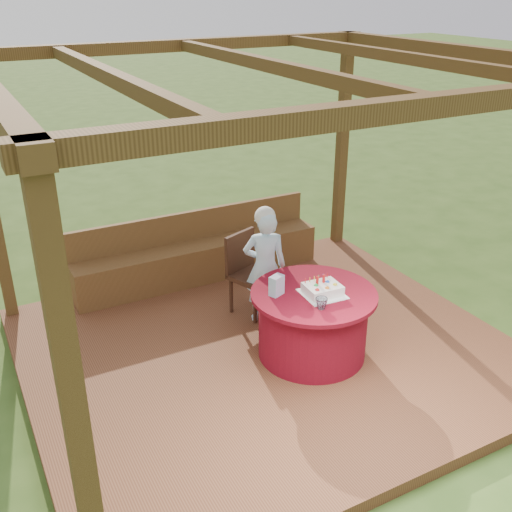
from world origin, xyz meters
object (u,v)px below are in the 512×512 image
at_px(table, 313,323).
at_px(birthday_cake, 323,289).
at_px(bench, 198,257).
at_px(gift_bag, 277,285).
at_px(chair, 248,269).
at_px(elderly_woman, 265,264).
at_px(drinking_glass, 321,303).

height_order(table, birthday_cake, birthday_cake).
height_order(bench, birthday_cake, birthday_cake).
height_order(table, gift_bag, gift_bag).
distance_m(bench, chair, 1.00).
height_order(bench, elderly_woman, elderly_woman).
xyz_separation_m(elderly_woman, gift_bag, (-0.24, -0.66, 0.12)).
relative_size(bench, table, 2.56).
xyz_separation_m(chair, drinking_glass, (0.03, -1.34, 0.24)).
bearing_deg(drinking_glass, elderly_woman, 88.69).
relative_size(birthday_cake, drinking_glass, 3.52).
bearing_deg(bench, birthday_cake, -80.23).
relative_size(gift_bag, drinking_glass, 1.73).
bearing_deg(chair, bench, 100.10).
bearing_deg(birthday_cake, elderly_woman, 98.68).
relative_size(table, gift_bag, 6.22).
distance_m(chair, birthday_cake, 1.16).
xyz_separation_m(gift_bag, drinking_glass, (0.22, -0.41, -0.04)).
bearing_deg(table, drinking_glass, -111.12).
height_order(chair, elderly_woman, elderly_woman).
relative_size(birthday_cake, gift_bag, 2.04).
xyz_separation_m(elderly_woman, birthday_cake, (0.13, -0.86, 0.08)).
bearing_deg(birthday_cake, gift_bag, 152.85).
height_order(table, drinking_glass, drinking_glass).
bearing_deg(chair, table, -82.33).
bearing_deg(gift_bag, birthday_cake, -49.52).
relative_size(table, elderly_woman, 0.93).
bearing_deg(table, elderly_woman, 96.16).
height_order(bench, table, bench).
xyz_separation_m(birthday_cake, drinking_glass, (-0.16, -0.21, 0.00)).
bearing_deg(elderly_woman, bench, 100.52).
distance_m(bench, elderly_woman, 1.31).
distance_m(chair, elderly_woman, 0.31).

